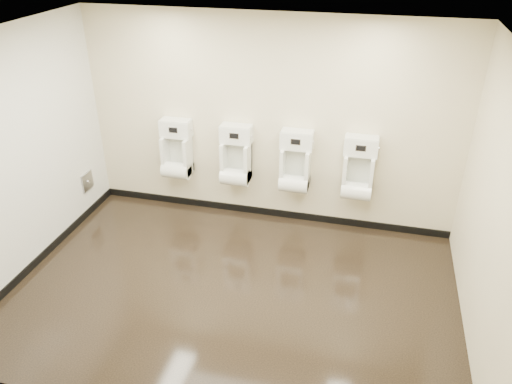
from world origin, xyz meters
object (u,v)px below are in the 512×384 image
urinal_0 (177,153)px  urinal_3 (358,173)px  urinal_2 (295,166)px  access_panel (87,181)px  urinal_1 (236,160)px

urinal_0 → urinal_3: (2.49, 0.00, 0.00)m
urinal_0 → urinal_2: bearing=0.0°
access_panel → urinal_1: bearing=11.1°
urinal_0 → urinal_3: same height
urinal_2 → urinal_3: (0.82, 0.00, 0.00)m
urinal_0 → urinal_2: same height
access_panel → urinal_3: urinal_3 is taller
access_panel → urinal_1: size_ratio=0.31×
urinal_0 → urinal_1: 0.85m
urinal_1 → urinal_3: (1.63, 0.00, 0.00)m
urinal_1 → urinal_2: bearing=0.0°
urinal_0 → urinal_1: same height
access_panel → urinal_2: bearing=8.0°
urinal_2 → urinal_3: bearing=0.0°
urinal_1 → urinal_2: same height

